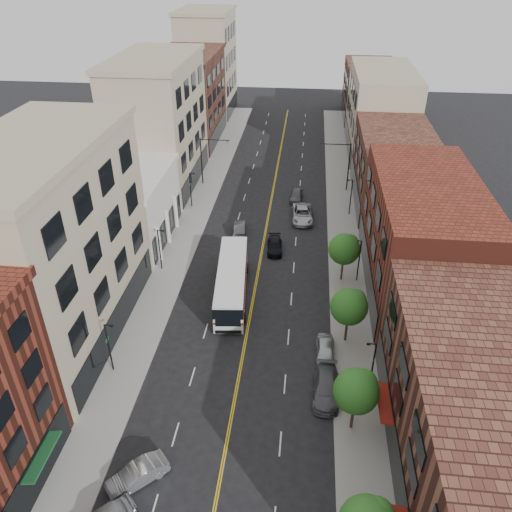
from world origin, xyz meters
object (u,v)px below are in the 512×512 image
(car_lane_b, at_px, (302,214))
(car_lane_c, at_px, (296,195))
(car_angle_b, at_px, (137,475))
(city_bus, at_px, (232,280))
(car_parked_mid, at_px, (326,388))
(car_parked_far, at_px, (325,351))
(car_lane_a, at_px, (275,246))
(car_lane_behind, at_px, (239,228))

(car_lane_b, xyz_separation_m, car_lane_c, (-1.04, 6.04, -0.08))
(car_angle_b, distance_m, car_lane_c, 46.94)
(city_bus, xyz_separation_m, car_parked_mid, (9.69, -12.83, -1.20))
(car_parked_far, xyz_separation_m, car_lane_a, (-5.90, 17.86, -0.07))
(car_angle_b, height_order, car_parked_far, car_angle_b)
(car_parked_mid, bearing_deg, car_angle_b, -143.19)
(car_lane_a, bearing_deg, car_parked_mid, -79.76)
(car_angle_b, relative_size, car_parked_mid, 0.83)
(car_angle_b, height_order, car_parked_mid, car_parked_mid)
(car_parked_mid, relative_size, car_lane_c, 1.20)
(car_lane_a, bearing_deg, car_lane_behind, 136.19)
(car_angle_b, distance_m, car_lane_behind, 35.62)
(car_lane_a, height_order, car_lane_b, car_lane_b)
(car_lane_behind, bearing_deg, car_lane_b, -157.61)
(car_angle_b, relative_size, car_lane_b, 0.73)
(car_lane_behind, distance_m, car_lane_a, 6.21)
(car_parked_far, bearing_deg, city_bus, 139.20)
(car_lane_behind, relative_size, car_lane_c, 0.92)
(city_bus, distance_m, car_lane_c, 24.66)
(car_lane_a, bearing_deg, car_parked_far, -76.28)
(car_parked_mid, relative_size, car_lane_b, 0.88)
(car_parked_far, bearing_deg, car_lane_behind, 116.15)
(city_bus, xyz_separation_m, car_parked_far, (9.69, -8.36, -1.25))
(car_parked_mid, relative_size, car_parked_far, 1.25)
(car_parked_mid, xyz_separation_m, car_lane_c, (-3.82, 36.75, -0.02))
(car_lane_behind, xyz_separation_m, car_lane_b, (7.93, 4.45, 0.16))
(city_bus, bearing_deg, car_lane_c, 70.92)
(city_bus, height_order, car_lane_b, city_bus)
(car_lane_behind, bearing_deg, car_parked_mid, 105.26)
(car_lane_c, bearing_deg, car_lane_b, -77.25)
(car_lane_c, bearing_deg, car_lane_behind, -120.34)
(car_lane_b, bearing_deg, car_lane_a, -113.70)
(car_lane_behind, height_order, car_lane_b, car_lane_b)
(car_lane_b, relative_size, car_lane_c, 1.37)
(city_bus, relative_size, car_parked_mid, 2.55)
(city_bus, relative_size, car_angle_b, 3.06)
(car_parked_far, xyz_separation_m, car_lane_b, (-2.78, 26.24, 0.11))
(car_angle_b, height_order, car_lane_b, car_lane_b)
(car_angle_b, relative_size, car_lane_c, 1.00)
(car_parked_far, bearing_deg, car_lane_c, 96.73)
(car_parked_far, height_order, car_lane_behind, car_parked_far)
(car_lane_b, bearing_deg, city_bus, -114.41)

